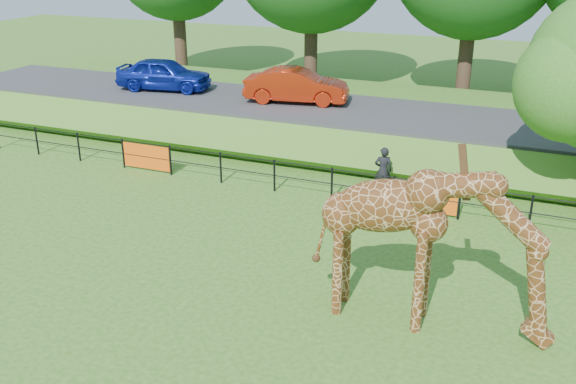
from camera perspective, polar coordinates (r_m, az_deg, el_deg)
name	(u,v)px	position (r m, az deg, el deg)	size (l,w,h in m)	color
ground	(211,332)	(14.21, -6.87, -12.25)	(90.00, 90.00, 0.00)	#326318
giraffe	(432,248)	(13.78, 12.71, -4.88)	(5.19, 0.95, 3.71)	#572E11
perimeter_fence	(332,184)	(20.48, 3.91, 0.73)	(28.07, 0.10, 1.10)	black
embankment	(390,122)	(27.32, 9.04, 6.19)	(40.00, 9.00, 1.30)	#326318
road	(382,114)	(25.73, 8.31, 6.89)	(40.00, 5.00, 0.12)	#333336
car_blue	(164,74)	(29.67, -10.97, 10.27)	(1.69, 4.21, 1.43)	#1529AF
car_red	(297,86)	(26.89, 0.76, 9.44)	(1.49, 4.27, 1.41)	#B0250C
visitor	(383,170)	(21.12, 8.45, 1.91)	(0.58, 0.38, 1.59)	black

